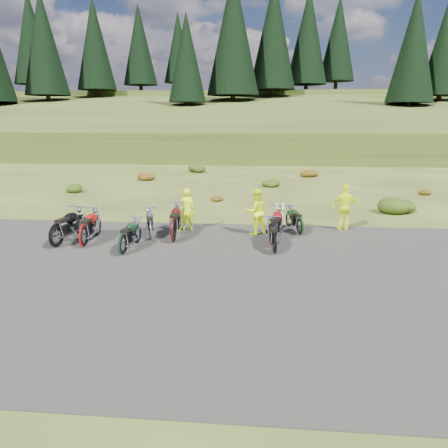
# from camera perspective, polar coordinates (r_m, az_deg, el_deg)

# --- Properties ---
(ground) EXTENTS (300.00, 300.00, 0.00)m
(ground) POSITION_cam_1_polar(r_m,az_deg,el_deg) (14.12, -3.75, -3.83)
(ground) COLOR #313E14
(ground) RESTS_ON ground
(gravel_pad) EXTENTS (20.00, 12.00, 0.04)m
(gravel_pad) POSITION_cam_1_polar(r_m,az_deg,el_deg) (12.25, -5.24, -6.60)
(gravel_pad) COLOR black
(gravel_pad) RESTS_ON ground
(hill_slope) EXTENTS (300.00, 45.97, 9.37)m
(hill_slope) POSITION_cam_1_polar(r_m,az_deg,el_deg) (63.48, 3.47, 9.68)
(hill_slope) COLOR #2C4115
(hill_slope) RESTS_ON ground
(hill_plateau) EXTENTS (300.00, 90.00, 9.17)m
(hill_plateau) POSITION_cam_1_polar(r_m,az_deg,el_deg) (123.39, 4.47, 11.51)
(hill_plateau) COLOR #2C4115
(hill_plateau) RESTS_ON ground
(conifer_15) EXTENTS (7.92, 7.92, 20.00)m
(conifer_15) POSITION_cam_1_polar(r_m,az_deg,el_deg) (102.26, -23.90, 21.40)
(conifer_15) COLOR black
(conifer_15) RESTS_ON ground
(conifer_17) EXTENTS (7.04, 7.04, 18.00)m
(conifer_17) POSITION_cam_1_polar(r_m,az_deg,el_deg) (79.49, -22.52, 21.05)
(conifer_17) COLOR black
(conifer_17) RESTS_ON ground
(conifer_18) EXTENTS (6.60, 6.60, 17.00)m
(conifer_18) POSITION_cam_1_polar(r_m,az_deg,el_deg) (82.64, -16.54, 21.65)
(conifer_18) COLOR black
(conifer_18) RESTS_ON ground
(conifer_19) EXTENTS (6.16, 6.16, 16.00)m
(conifer_19) POSITION_cam_1_polar(r_m,az_deg,el_deg) (86.51, -11.02, 22.02)
(conifer_19) COLOR black
(conifer_19) RESTS_ON ground
(conifer_20) EXTENTS (5.72, 5.72, 15.00)m
(conifer_20) POSITION_cam_1_polar(r_m,az_deg,el_deg) (90.96, -5.98, 21.94)
(conifer_20) COLOR black
(conifer_20) RESTS_ON ground
(conifer_21) EXTENTS (5.28, 5.28, 14.00)m
(conifer_21) POSITION_cam_1_polar(r_m,az_deg,el_deg) (64.83, -4.90, 20.87)
(conifer_21) COLOR black
(conifer_21) RESTS_ON ground
(conifer_22) EXTENTS (7.92, 7.92, 20.00)m
(conifer_22) POSITION_cam_1_polar(r_m,az_deg,el_deg) (70.63, 1.21, 23.75)
(conifer_22) COLOR black
(conifer_22) RESTS_ON ground
(conifer_23) EXTENTS (7.48, 7.48, 19.00)m
(conifer_23) POSITION_cam_1_polar(r_m,az_deg,el_deg) (76.47, 6.46, 23.41)
(conifer_23) COLOR black
(conifer_23) RESTS_ON ground
(conifer_24) EXTENTS (7.04, 7.04, 18.00)m
(conifer_24) POSITION_cam_1_polar(r_m,az_deg,el_deg) (82.77, 10.92, 22.98)
(conifer_24) COLOR black
(conifer_24) RESTS_ON ground
(conifer_25) EXTENTS (6.60, 6.60, 17.00)m
(conifer_25) POSITION_cam_1_polar(r_m,az_deg,el_deg) (89.42, 14.70, 22.39)
(conifer_25) COLOR black
(conifer_25) RESTS_ON ground
(conifer_26) EXTENTS (6.16, 6.16, 16.00)m
(conifer_26) POSITION_cam_1_polar(r_m,az_deg,el_deg) (65.73, 23.54, 20.47)
(conifer_26) COLOR black
(conifer_26) RESTS_ON ground
(conifer_27) EXTENTS (5.72, 5.72, 15.00)m
(conifer_27) POSITION_cam_1_polar(r_m,az_deg,el_deg) (73.34, 26.83, 19.86)
(conifer_27) COLOR black
(conifer_27) RESTS_ON ground
(shrub_1) EXTENTS (1.03, 1.03, 0.61)m
(shrub_1) POSITION_cam_1_polar(r_m,az_deg,el_deg) (27.35, -19.10, 4.57)
(shrub_1) COLOR #1C330C
(shrub_1) RESTS_ON ground
(shrub_2) EXTENTS (1.30, 1.30, 0.77)m
(shrub_2) POSITION_cam_1_polar(r_m,az_deg,el_deg) (31.29, -10.25, 6.28)
(shrub_2) COLOR #5A2B0B
(shrub_2) RESTS_ON ground
(shrub_3) EXTENTS (1.56, 1.56, 0.92)m
(shrub_3) POSITION_cam_1_polar(r_m,az_deg,el_deg) (35.82, -3.46, 7.49)
(shrub_3) COLOR #1C330C
(shrub_3) RESTS_ON ground
(shrub_4) EXTENTS (0.77, 0.77, 0.45)m
(shrub_4) POSITION_cam_1_polar(r_m,az_deg,el_deg) (23.00, -1.13, 3.55)
(shrub_4) COLOR #5A2B0B
(shrub_4) RESTS_ON ground
(shrub_5) EXTENTS (1.03, 1.03, 0.61)m
(shrub_5) POSITION_cam_1_polar(r_m,az_deg,el_deg) (28.08, 6.02, 5.45)
(shrub_5) COLOR #1C330C
(shrub_5) RESTS_ON ground
(shrub_6) EXTENTS (1.30, 1.30, 0.77)m
(shrub_6) POSITION_cam_1_polar(r_m,az_deg,el_deg) (33.48, 10.95, 6.71)
(shrub_6) COLOR #5A2B0B
(shrub_6) RESTS_ON ground
(shrub_7) EXTENTS (1.56, 1.56, 0.92)m
(shrub_7) POSITION_cam_1_polar(r_m,az_deg,el_deg) (21.62, 21.76, 2.58)
(shrub_7) COLOR #1C330C
(shrub_7) RESTS_ON ground
(shrub_8) EXTENTS (0.77, 0.77, 0.45)m
(shrub_8) POSITION_cam_1_polar(r_m,az_deg,el_deg) (27.53, 24.52, 3.99)
(shrub_8) COLOR #5A2B0B
(shrub_8) RESTS_ON ground
(motorcycle_0) EXTENTS (1.11, 2.36, 1.19)m
(motorcycle_0) POSITION_cam_1_polar(r_m,az_deg,el_deg) (15.70, -20.91, -2.93)
(motorcycle_0) COLOR black
(motorcycle_0) RESTS_ON ground
(motorcycle_1) EXTENTS (0.86, 2.21, 1.14)m
(motorcycle_1) POSITION_cam_1_polar(r_m,az_deg,el_deg) (15.43, -17.76, -2.95)
(motorcycle_1) COLOR #960B0A
(motorcycle_1) RESTS_ON ground
(motorcycle_2) EXTENTS (0.78, 1.96, 1.01)m
(motorcycle_2) POSITION_cam_1_polar(r_m,az_deg,el_deg) (14.24, -13.00, -4.00)
(motorcycle_2) COLOR black
(motorcycle_2) RESTS_ON ground
(motorcycle_3) EXTENTS (1.13, 1.96, 0.97)m
(motorcycle_3) POSITION_cam_1_polar(r_m,az_deg,el_deg) (15.87, -9.52, -2.03)
(motorcycle_3) COLOR #9A9B9F
(motorcycle_3) RESTS_ON ground
(motorcycle_4) EXTENTS (0.97, 2.39, 1.22)m
(motorcycle_4) POSITION_cam_1_polar(r_m,az_deg,el_deg) (15.37, -6.58, -2.45)
(motorcycle_4) COLOR #460B0C
(motorcycle_4) RESTS_ON ground
(motorcycle_5) EXTENTS (0.82, 1.98, 1.01)m
(motorcycle_5) POSITION_cam_1_polar(r_m,az_deg,el_deg) (14.07, 6.62, -3.96)
(motorcycle_5) COLOR black
(motorcycle_5) RESTS_ON ground
(motorcycle_6) EXTENTS (1.13, 2.36, 1.19)m
(motorcycle_6) POSITION_cam_1_polar(r_m,az_deg,el_deg) (14.98, 6.36, -2.87)
(motorcycle_6) COLOR maroon
(motorcycle_6) RESTS_ON ground
(motorcycle_7) EXTENTS (1.12, 1.96, 0.97)m
(motorcycle_7) POSITION_cam_1_polar(r_m,az_deg,el_deg) (16.44, 9.84, -1.50)
(motorcycle_7) COLOR black
(motorcycle_7) RESTS_ON ground
(person_middle) EXTENTS (0.60, 0.39, 1.63)m
(person_middle) POSITION_cam_1_polar(r_m,az_deg,el_deg) (16.75, -4.85, 1.80)
(person_middle) COLOR #CAE70C
(person_middle) RESTS_ON ground
(person_right_a) EXTENTS (1.05, 0.98, 1.72)m
(person_right_a) POSITION_cam_1_polar(r_m,az_deg,el_deg) (16.14, 4.17, 1.54)
(person_right_a) COLOR #CAE70C
(person_right_a) RESTS_ON ground
(person_right_b) EXTENTS (1.10, 0.59, 1.79)m
(person_right_b) POSITION_cam_1_polar(r_m,az_deg,el_deg) (17.36, 15.51, 2.03)
(person_right_b) COLOR #CAE70C
(person_right_b) RESTS_ON ground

